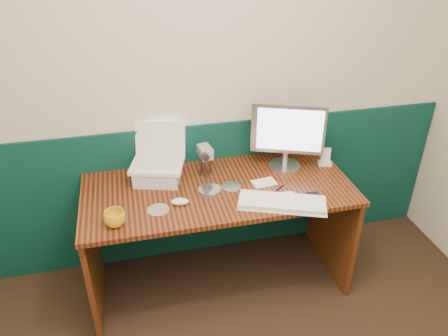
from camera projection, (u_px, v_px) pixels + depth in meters
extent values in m
cube|color=beige|center=(192.00, 87.00, 2.64)|extent=(3.50, 0.04, 2.50)
cube|color=#062E23|center=(196.00, 192.00, 3.01)|extent=(3.48, 0.02, 1.00)
cube|color=#370F0A|center=(219.00, 237.00, 2.78)|extent=(1.60, 0.70, 0.75)
cube|color=silver|center=(158.00, 173.00, 2.65)|extent=(0.32, 0.29, 0.09)
cube|color=white|center=(282.00, 203.00, 2.43)|extent=(0.51, 0.32, 0.03)
ellipsoid|color=white|center=(287.00, 195.00, 2.49)|extent=(0.12, 0.08, 0.04)
ellipsoid|color=white|center=(180.00, 201.00, 2.44)|extent=(0.11, 0.08, 0.03)
imported|color=gold|center=(115.00, 218.00, 2.26)|extent=(0.11, 0.11, 0.09)
cylinder|color=#B0B7C1|center=(210.00, 191.00, 2.54)|extent=(0.13, 0.13, 0.03)
cylinder|color=#B0B6C1|center=(158.00, 210.00, 2.40)|extent=(0.12, 0.12, 0.00)
cylinder|color=#B3BBC4|center=(231.00, 186.00, 2.60)|extent=(0.12, 0.12, 0.00)
cylinder|color=black|center=(277.00, 190.00, 2.56)|extent=(0.11, 0.09, 0.01)
cube|color=white|center=(264.00, 183.00, 2.64)|extent=(0.15, 0.11, 0.00)
cube|color=white|center=(325.00, 163.00, 2.83)|extent=(0.10, 0.09, 0.02)
cube|color=white|center=(326.00, 155.00, 2.80)|extent=(0.06, 0.04, 0.10)
cube|color=black|center=(314.00, 198.00, 2.48)|extent=(0.08, 0.12, 0.01)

